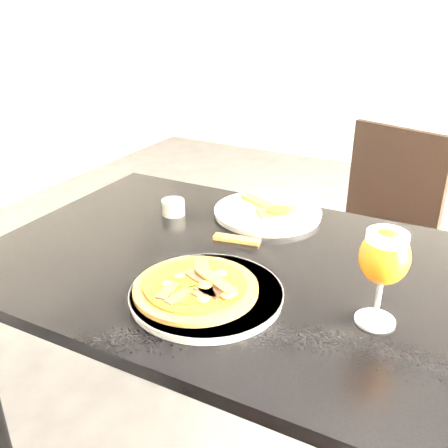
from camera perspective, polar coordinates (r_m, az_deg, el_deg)
The scene contains 9 objects.
dining_table at distance 1.22m, azimuth 1.47°, elevation -7.91°, with size 1.21×0.82×0.75m.
chair_far at distance 1.99m, azimuth 16.70°, elevation -1.13°, with size 0.50×0.50×0.87m.
plate_main at distance 1.04m, azimuth -2.02°, elevation -7.98°, with size 0.31×0.31×0.02m, color white.
pizza at distance 1.03m, azimuth -3.20°, elevation -7.19°, with size 0.26×0.26×0.03m.
plate_second at distance 1.42m, azimuth 5.01°, elevation 1.36°, with size 0.30×0.30×0.02m, color white.
crust_scraps at distance 1.40m, azimuth 5.53°, elevation 1.72°, with size 0.21×0.15×0.02m.
loose_crust at distance 1.26m, azimuth 1.47°, elevation -1.75°, with size 0.12×0.03×0.01m, color olive.
sauce_cup at distance 1.42m, azimuth -5.83°, elevation 2.00°, with size 0.06×0.06×0.04m.
beer_glass at distance 0.94m, azimuth 17.87°, elevation -3.68°, with size 0.09×0.09×0.19m.
Camera 1 is at (0.31, -1.11, 1.32)m, focal length 40.00 mm.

